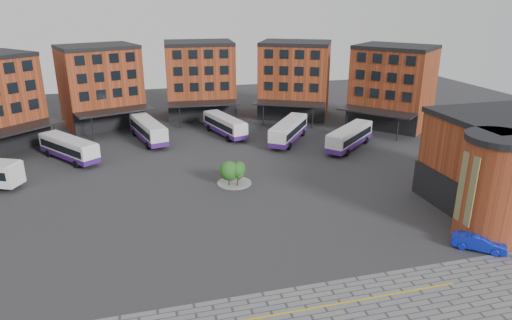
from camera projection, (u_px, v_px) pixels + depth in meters
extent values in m
plane|color=#28282B|center=(240.00, 228.00, 47.18)|extent=(160.00, 160.00, 0.00)
cube|color=gold|center=(307.00, 309.00, 34.92)|extent=(26.00, 0.15, 0.02)
cube|color=black|center=(12.00, 139.00, 69.94)|extent=(10.00, 9.07, 4.00)
cube|color=black|center=(4.00, 93.00, 67.41)|extent=(8.60, 7.77, 8.00)
cube|color=black|center=(19.00, 129.00, 68.06)|extent=(12.61, 11.97, 0.25)
cylinder|color=black|center=(55.00, 136.00, 71.40)|extent=(0.20, 0.20, 4.00)
cube|color=#9A3E21|center=(101.00, 87.00, 83.32)|extent=(15.55, 13.69, 14.00)
cube|color=black|center=(112.00, 119.00, 81.22)|extent=(12.45, 4.71, 4.00)
cube|color=black|center=(96.00, 47.00, 80.86)|extent=(15.65, 13.97, 0.60)
cube|color=black|center=(108.00, 79.00, 78.64)|extent=(10.87, 3.87, 8.00)
cube|color=black|center=(115.00, 111.00, 78.71)|extent=(13.72, 8.39, 0.25)
cylinder|color=black|center=(93.00, 129.00, 75.59)|extent=(0.20, 0.20, 4.00)
cylinder|color=black|center=(145.00, 121.00, 80.38)|extent=(0.20, 0.20, 4.00)
cube|color=#9A3E21|center=(200.00, 81.00, 90.07)|extent=(13.67, 10.88, 14.00)
cube|color=black|center=(203.00, 111.00, 87.28)|extent=(13.00, 1.41, 4.00)
cube|color=black|center=(198.00, 43.00, 87.61)|extent=(13.69, 11.18, 0.60)
cube|color=black|center=(202.00, 73.00, 84.66)|extent=(11.42, 0.95, 8.00)
cube|color=black|center=(204.00, 103.00, 84.43)|extent=(13.28, 5.30, 0.25)
cylinder|color=black|center=(180.00, 117.00, 82.62)|extent=(0.20, 0.20, 4.00)
cylinder|color=black|center=(229.00, 115.00, 84.26)|extent=(0.20, 0.20, 4.00)
cube|color=#9A3E21|center=(295.00, 81.00, 89.91)|extent=(16.12, 14.81, 14.00)
cube|color=black|center=(291.00, 111.00, 87.13)|extent=(11.81, 6.35, 4.00)
cube|color=black|center=(296.00, 43.00, 87.45)|extent=(16.26, 15.08, 0.60)
cube|color=black|center=(292.00, 74.00, 84.52)|extent=(10.26, 5.33, 8.00)
cube|color=black|center=(289.00, 104.00, 84.30)|extent=(13.58, 9.82, 0.25)
cylinder|color=black|center=(263.00, 115.00, 84.20)|extent=(0.20, 0.20, 4.00)
cylinder|color=black|center=(312.00, 118.00, 82.42)|extent=(0.20, 0.20, 4.00)
cube|color=#9A3E21|center=(392.00, 88.00, 82.88)|extent=(16.02, 16.39, 14.00)
cube|color=black|center=(380.00, 120.00, 80.82)|extent=(8.74, 10.28, 4.00)
cube|color=black|center=(397.00, 47.00, 80.41)|extent=(16.25, 16.58, 0.60)
cube|color=black|center=(384.00, 80.00, 78.24)|extent=(7.47, 8.86, 8.00)
cube|color=black|center=(376.00, 112.00, 78.34)|extent=(11.73, 12.79, 0.25)
cylinder|color=black|center=(347.00, 121.00, 80.08)|extent=(0.20, 0.20, 4.00)
cylinder|color=black|center=(398.00, 129.00, 75.16)|extent=(0.20, 0.20, 4.00)
cube|color=#9A3E21|center=(505.00, 164.00, 50.98)|extent=(14.00, 12.00, 10.00)
cube|color=black|center=(446.00, 195.00, 50.26)|extent=(0.40, 12.00, 4.00)
cylinder|color=#9A3E21|center=(491.00, 191.00, 43.82)|extent=(6.00, 6.00, 10.00)
cylinder|color=black|center=(501.00, 138.00, 42.03)|extent=(6.40, 6.40, 0.60)
cube|color=#DF571A|center=(467.00, 189.00, 42.94)|extent=(0.12, 2.20, 7.00)
cylinder|color=gray|center=(234.00, 183.00, 58.56)|extent=(4.40, 4.40, 0.12)
cylinder|color=#332114|center=(229.00, 180.00, 57.59)|extent=(0.14, 0.14, 1.47)
sphere|color=#27511B|center=(229.00, 171.00, 57.14)|extent=(2.45, 2.45, 2.45)
sphere|color=#27511B|center=(231.00, 174.00, 57.20)|extent=(1.72, 1.72, 1.72)
cylinder|color=#332114|center=(239.00, 176.00, 59.09)|extent=(0.14, 0.14, 1.35)
sphere|color=#27511B|center=(239.00, 167.00, 58.68)|extent=(1.60, 1.60, 1.60)
sphere|color=#27511B|center=(241.00, 171.00, 58.73)|extent=(1.12, 1.12, 1.12)
cylinder|color=#332114|center=(237.00, 181.00, 57.46)|extent=(0.14, 0.14, 1.52)
sphere|color=#27511B|center=(237.00, 170.00, 57.00)|extent=(1.72, 1.72, 1.72)
sphere|color=#27511B|center=(239.00, 174.00, 57.07)|extent=(1.20, 1.20, 1.20)
cylinder|color=black|center=(11.00, 180.00, 58.08)|extent=(1.17, 0.79, 1.13)
cube|color=white|center=(69.00, 147.00, 66.44)|extent=(9.17, 11.09, 2.63)
cube|color=black|center=(69.00, 146.00, 66.37)|extent=(8.66, 10.37, 1.02)
cube|color=silver|center=(67.00, 138.00, 65.97)|extent=(8.81, 10.65, 0.13)
cube|color=black|center=(48.00, 139.00, 69.76)|extent=(1.91, 1.45, 1.18)
cube|color=#431A79|center=(70.00, 154.00, 66.75)|extent=(9.23, 11.15, 0.75)
cylinder|color=black|center=(48.00, 153.00, 68.13)|extent=(0.90, 1.05, 1.07)
cylinder|color=black|center=(65.00, 149.00, 70.10)|extent=(0.90, 1.05, 1.07)
cylinder|color=black|center=(76.00, 164.00, 63.69)|extent=(0.90, 1.05, 1.07)
cylinder|color=black|center=(93.00, 159.00, 65.67)|extent=(0.90, 1.05, 1.07)
cube|color=silver|center=(148.00, 129.00, 75.11)|extent=(5.77, 12.78, 2.78)
cube|color=black|center=(148.00, 128.00, 75.04)|extent=(5.58, 11.82, 1.08)
cube|color=silver|center=(147.00, 121.00, 74.62)|extent=(5.54, 12.26, 0.14)
cube|color=black|center=(138.00, 120.00, 80.07)|extent=(2.36, 0.70, 1.25)
cube|color=#431A79|center=(149.00, 135.00, 75.44)|extent=(5.81, 12.82, 0.79)
cylinder|color=black|center=(134.00, 133.00, 78.23)|extent=(0.60, 1.18, 1.13)
cylinder|color=black|center=(150.00, 131.00, 79.53)|extent=(0.60, 1.18, 1.13)
cylinder|color=black|center=(147.00, 145.00, 71.67)|extent=(0.60, 1.18, 1.13)
cylinder|color=black|center=(165.00, 143.00, 72.96)|extent=(0.60, 1.18, 1.13)
cube|color=white|center=(225.00, 125.00, 78.47)|extent=(5.72, 11.91, 2.59)
cube|color=black|center=(225.00, 124.00, 78.41)|extent=(5.52, 11.03, 1.00)
cube|color=silver|center=(225.00, 117.00, 78.01)|extent=(5.49, 11.43, 0.13)
cube|color=black|center=(210.00, 116.00, 83.01)|extent=(2.19, 0.73, 1.16)
cube|color=#431A79|center=(225.00, 130.00, 78.78)|extent=(5.77, 11.96, 0.74)
cylinder|color=black|center=(209.00, 128.00, 81.29)|extent=(0.59, 1.10, 1.06)
cylinder|color=black|center=(222.00, 126.00, 82.57)|extent=(0.59, 1.10, 1.06)
cylinder|color=black|center=(228.00, 139.00, 75.28)|extent=(0.59, 1.10, 1.06)
cylinder|color=black|center=(242.00, 136.00, 76.55)|extent=(0.59, 1.10, 1.06)
cube|color=white|center=(289.00, 130.00, 74.87)|extent=(9.61, 11.66, 2.76)
cube|color=black|center=(289.00, 129.00, 74.80)|extent=(9.07, 10.90, 1.07)
cube|color=silver|center=(289.00, 121.00, 74.38)|extent=(9.22, 11.19, 0.14)
cube|color=black|center=(299.00, 120.00, 80.13)|extent=(2.00, 1.51, 1.24)
cube|color=#431A79|center=(289.00, 136.00, 75.20)|extent=(9.66, 11.72, 0.79)
cylinder|color=black|center=(288.00, 131.00, 79.31)|extent=(0.94, 1.11, 1.13)
cylinder|color=black|center=(303.00, 133.00, 78.35)|extent=(0.94, 1.11, 1.13)
cylinder|color=black|center=(272.00, 144.00, 72.35)|extent=(0.94, 1.11, 1.13)
cylinder|color=black|center=(289.00, 146.00, 71.39)|extent=(0.94, 1.11, 1.13)
cube|color=silver|center=(350.00, 136.00, 71.60)|extent=(10.89, 9.93, 2.68)
cube|color=black|center=(350.00, 135.00, 71.54)|extent=(10.20, 9.34, 1.04)
cube|color=silver|center=(350.00, 128.00, 71.13)|extent=(10.45, 9.53, 0.13)
cube|color=black|center=(364.00, 127.00, 76.12)|extent=(1.61, 1.84, 1.20)
cube|color=#431A79|center=(349.00, 142.00, 71.93)|extent=(10.95, 9.98, 0.77)
cylinder|color=black|center=(351.00, 138.00, 75.79)|extent=(1.04, 0.96, 1.09)
cylinder|color=black|center=(366.00, 140.00, 74.35)|extent=(1.04, 0.96, 1.09)
cylinder|color=black|center=(331.00, 150.00, 69.80)|extent=(1.04, 0.96, 1.09)
cylinder|color=black|center=(347.00, 153.00, 68.35)|extent=(1.04, 0.96, 1.09)
imported|color=#0D1EB5|center=(479.00, 242.00, 42.99)|extent=(4.79, 4.30, 1.58)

